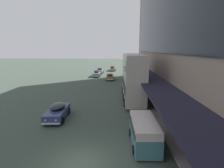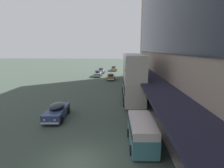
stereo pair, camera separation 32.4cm
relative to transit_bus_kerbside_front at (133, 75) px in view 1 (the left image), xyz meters
name	(u,v)px [view 1 (the left image)]	position (x,y,z in m)	size (l,w,h in m)	color
ground	(80,165)	(-4.31, -14.75, -3.40)	(240.00, 240.00, 0.00)	#3C4A3F
transit_bus_kerbside_front	(133,75)	(0.00, 0.00, 0.00)	(2.77, 11.00, 6.32)	beige
sedan_far_back	(100,71)	(-7.39, 26.68, -2.60)	(1.93, 4.38, 1.62)	gray
sedan_lead_near	(113,68)	(-3.84, 33.00, -2.61)	(1.94, 4.92, 1.61)	olive
sedan_oncoming_rear	(58,111)	(-8.23, -7.38, -2.64)	(2.04, 4.57, 1.51)	navy
sedan_second_mid	(110,77)	(-3.96, 15.73, -2.65)	(1.90, 4.34, 1.50)	olive
sedan_oncoming_front	(97,73)	(-7.60, 20.55, -2.59)	(2.00, 4.53, 1.66)	gray
vw_van	(144,130)	(-0.10, -12.08, -2.30)	(2.00, 4.60, 1.96)	teal
pedestrian_at_kerb	(169,109)	(3.06, -7.53, -2.22)	(0.53, 0.43, 1.86)	#312A10
fire_hydrant	(155,106)	(2.36, -4.54, -2.90)	(0.20, 0.40, 0.70)	red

